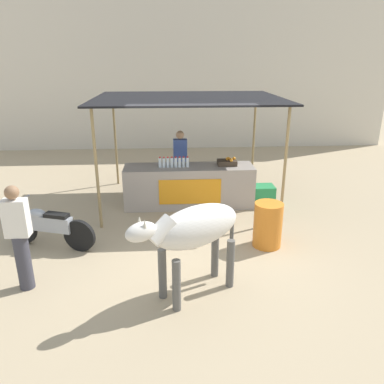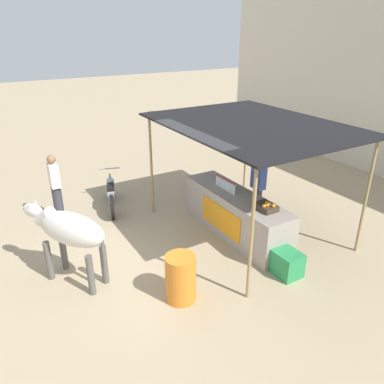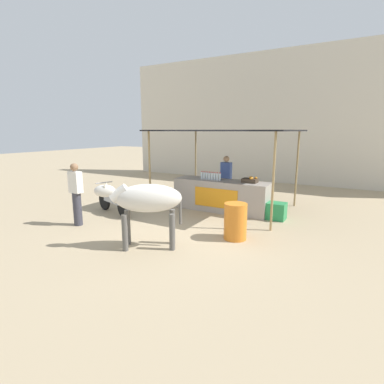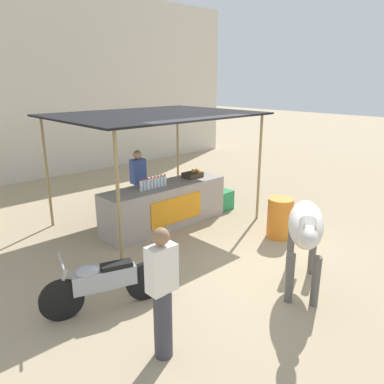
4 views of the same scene
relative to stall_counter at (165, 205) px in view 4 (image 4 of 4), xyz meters
The scene contains 12 objects.
ground_plane 2.25m from the stall_counter, 90.00° to the right, with size 60.00×60.00×0.00m, color tan.
building_wall_far 6.79m from the stall_counter, 90.00° to the left, with size 16.00×0.50×6.07m, color beige.
stall_counter is the anchor object (origin of this frame).
stall_awning 1.94m from the stall_counter, 90.00° to the left, with size 4.20×3.20×2.49m.
water_bottle_row 0.69m from the stall_counter, behind, with size 0.70×0.07×0.25m.
fruit_crate 1.06m from the stall_counter, ahead, with size 0.44×0.32×0.18m.
vendor_behind_counter 0.86m from the stall_counter, 103.14° to the left, with size 0.34×0.22×1.65m.
cooler_box 1.73m from the stall_counter, ahead, with size 0.60×0.44×0.48m, color #268C4C.
water_barrel 2.52m from the stall_counter, 58.11° to the right, with size 0.53×0.53×0.85m, color orange.
cow 3.60m from the stall_counter, 92.17° to the right, with size 1.73×1.29×1.44m.
motorcycle_parked 3.32m from the stall_counter, 144.35° to the right, with size 1.74×0.75×0.90m.
passerby_on_street 4.22m from the stall_counter, 129.37° to the right, with size 0.34×0.22×1.65m.
Camera 4 is at (-4.98, -4.04, 3.19)m, focal length 35.00 mm.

